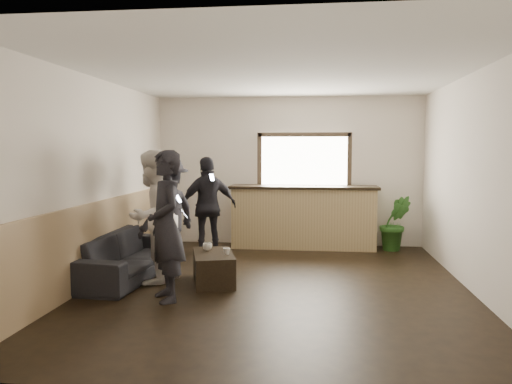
# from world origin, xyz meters

# --- Properties ---
(ground) EXTENTS (5.00, 6.00, 0.01)m
(ground) POSITION_xyz_m (0.00, 0.00, 0.00)
(ground) COLOR black
(room_shell) EXTENTS (5.01, 6.01, 2.80)m
(room_shell) POSITION_xyz_m (-0.74, 0.00, 1.47)
(room_shell) COLOR silver
(room_shell) RESTS_ON ground
(bar_counter) EXTENTS (2.70, 0.68, 2.13)m
(bar_counter) POSITION_xyz_m (0.30, 2.70, 0.64)
(bar_counter) COLOR #A38758
(bar_counter) RESTS_ON ground
(sofa) EXTENTS (1.00, 2.23, 0.63)m
(sofa) POSITION_xyz_m (-2.15, 0.22, 0.32)
(sofa) COLOR black
(sofa) RESTS_ON ground
(coffee_table) EXTENTS (0.75, 1.03, 0.41)m
(coffee_table) POSITION_xyz_m (-0.86, 0.08, 0.21)
(coffee_table) COLOR black
(coffee_table) RESTS_ON ground
(cup_a) EXTENTS (0.17, 0.17, 0.10)m
(cup_a) POSITION_xyz_m (-0.98, 0.25, 0.46)
(cup_a) COLOR silver
(cup_a) RESTS_ON coffee_table
(cup_b) EXTENTS (0.11, 0.11, 0.09)m
(cup_b) POSITION_xyz_m (-0.66, -0.01, 0.46)
(cup_b) COLOR silver
(cup_b) RESTS_ON coffee_table
(potted_plant) EXTENTS (0.58, 0.48, 1.00)m
(potted_plant) POSITION_xyz_m (1.94, 2.60, 0.50)
(potted_plant) COLOR #2D6623
(potted_plant) RESTS_ON ground
(person_a) EXTENTS (0.71, 0.79, 1.81)m
(person_a) POSITION_xyz_m (-1.26, -0.75, 0.91)
(person_a) COLOR black
(person_a) RESTS_ON ground
(person_b) EXTENTS (0.90, 1.03, 1.81)m
(person_b) POSITION_xyz_m (-1.69, 0.02, 0.90)
(person_b) COLOR silver
(person_b) RESTS_ON ground
(person_c) EXTENTS (1.05, 1.28, 1.72)m
(person_c) POSITION_xyz_m (-1.70, 0.76, 0.86)
(person_c) COLOR black
(person_c) RESTS_ON ground
(person_d) EXTENTS (1.07, 0.85, 1.69)m
(person_d) POSITION_xyz_m (-1.29, 1.78, 0.85)
(person_d) COLOR black
(person_d) RESTS_ON ground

